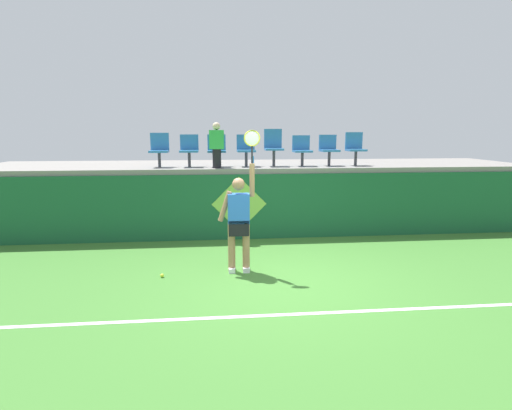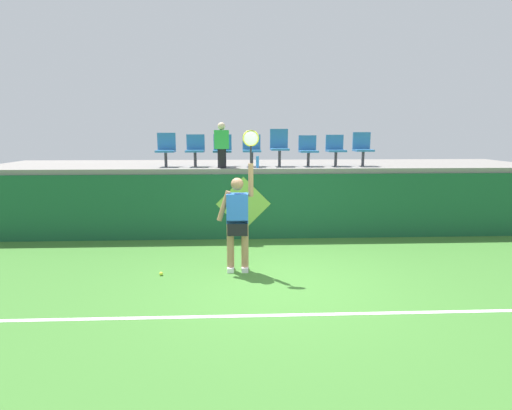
# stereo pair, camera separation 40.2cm
# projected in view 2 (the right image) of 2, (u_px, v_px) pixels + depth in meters

# --- Properties ---
(ground_plane) EXTENTS (40.00, 40.00, 0.00)m
(ground_plane) POSITION_uv_depth(u_px,v_px,m) (279.00, 283.00, 6.67)
(ground_plane) COLOR #3D752D
(court_back_wall) EXTENTS (13.97, 0.20, 1.53)m
(court_back_wall) POSITION_uv_depth(u_px,v_px,m) (267.00, 206.00, 9.39)
(court_back_wall) COLOR #195633
(court_back_wall) RESTS_ON ground_plane
(spectator_platform) EXTENTS (13.97, 3.00, 0.12)m
(spectator_platform) POSITION_uv_depth(u_px,v_px,m) (263.00, 166.00, 10.66)
(spectator_platform) COLOR gray
(spectator_platform) RESTS_ON court_back_wall
(court_baseline_stripe) EXTENTS (12.57, 0.08, 0.01)m
(court_baseline_stripe) POSITION_uv_depth(u_px,v_px,m) (288.00, 315.00, 5.51)
(court_baseline_stripe) COLOR white
(court_baseline_stripe) RESTS_ON ground_plane
(tennis_player) EXTENTS (0.75, 0.27, 2.52)m
(tennis_player) POSITION_uv_depth(u_px,v_px,m) (238.00, 219.00, 7.10)
(tennis_player) COLOR white
(tennis_player) RESTS_ON ground_plane
(tennis_ball) EXTENTS (0.07, 0.07, 0.07)m
(tennis_ball) POSITION_uv_depth(u_px,v_px,m) (161.00, 274.00, 7.03)
(tennis_ball) COLOR #D1E533
(tennis_ball) RESTS_ON ground_plane
(water_bottle) EXTENTS (0.07, 0.07, 0.28)m
(water_bottle) POSITION_uv_depth(u_px,v_px,m) (257.00, 162.00, 9.38)
(water_bottle) COLOR #338CE5
(water_bottle) RESTS_ON spectator_platform
(stadium_chair_0) EXTENTS (0.44, 0.42, 0.81)m
(stadium_chair_0) POSITION_uv_depth(u_px,v_px,m) (166.00, 148.00, 9.68)
(stadium_chair_0) COLOR #38383D
(stadium_chair_0) RESTS_ON spectator_platform
(stadium_chair_1) EXTENTS (0.44, 0.42, 0.77)m
(stadium_chair_1) POSITION_uv_depth(u_px,v_px,m) (195.00, 149.00, 9.71)
(stadium_chair_1) COLOR #38383D
(stadium_chair_1) RESTS_ON spectator_platform
(stadium_chair_2) EXTENTS (0.44, 0.42, 0.77)m
(stadium_chair_2) POSITION_uv_depth(u_px,v_px,m) (222.00, 149.00, 9.74)
(stadium_chair_2) COLOR #38383D
(stadium_chair_2) RESTS_ON spectator_platform
(stadium_chair_3) EXTENTS (0.44, 0.42, 0.77)m
(stadium_chair_3) POSITION_uv_depth(u_px,v_px,m) (252.00, 148.00, 9.77)
(stadium_chair_3) COLOR #38383D
(stadium_chair_3) RESTS_ON spectator_platform
(stadium_chair_4) EXTENTS (0.44, 0.42, 0.91)m
(stadium_chair_4) POSITION_uv_depth(u_px,v_px,m) (279.00, 146.00, 9.79)
(stadium_chair_4) COLOR #38383D
(stadium_chair_4) RESTS_ON spectator_platform
(stadium_chair_5) EXTENTS (0.44, 0.42, 0.75)m
(stadium_chair_5) POSITION_uv_depth(u_px,v_px,m) (308.00, 149.00, 9.83)
(stadium_chair_5) COLOR #38383D
(stadium_chair_5) RESTS_ON spectator_platform
(stadium_chair_6) EXTENTS (0.44, 0.42, 0.76)m
(stadium_chair_6) POSITION_uv_depth(u_px,v_px,m) (335.00, 148.00, 9.86)
(stadium_chair_6) COLOR #38383D
(stadium_chair_6) RESTS_ON spectator_platform
(stadium_chair_7) EXTENTS (0.44, 0.42, 0.83)m
(stadium_chair_7) POSITION_uv_depth(u_px,v_px,m) (363.00, 147.00, 9.89)
(stadium_chair_7) COLOR #38383D
(stadium_chair_7) RESTS_ON spectator_platform
(spectator_0) EXTENTS (0.34, 0.20, 1.05)m
(spectator_0) POSITION_uv_depth(u_px,v_px,m) (222.00, 145.00, 9.32)
(spectator_0) COLOR black
(spectator_0) RESTS_ON spectator_platform
(wall_signage_mount) EXTENTS (1.27, 0.01, 1.48)m
(wall_signage_mount) POSITION_uv_depth(u_px,v_px,m) (244.00, 239.00, 9.40)
(wall_signage_mount) COLOR #195633
(wall_signage_mount) RESTS_ON ground_plane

